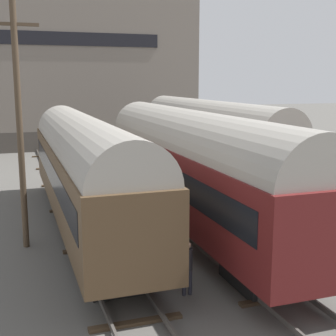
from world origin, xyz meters
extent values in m
plane|color=#56544F|center=(0.00, 0.00, 0.00)|extent=(200.00, 200.00, 0.00)
cube|color=#4C4742|center=(-5.16, 0.00, 0.18)|extent=(0.08, 60.00, 0.16)
cube|color=#4C4742|center=(-3.73, 0.00, 0.18)|extent=(0.08, 60.00, 0.16)
cube|color=#3D2D1E|center=(-4.44, -3.00, 0.05)|extent=(2.60, 0.24, 0.10)
cube|color=#3D2D1E|center=(-4.44, 3.00, 0.05)|extent=(2.60, 0.24, 0.10)
cube|color=#3D2D1E|center=(-4.44, 9.00, 0.05)|extent=(2.60, 0.24, 0.10)
cube|color=#3D2D1E|center=(-4.44, 15.00, 0.05)|extent=(2.60, 0.24, 0.10)
cube|color=#3D2D1E|center=(-4.44, 21.00, 0.05)|extent=(2.60, 0.24, 0.10)
cube|color=#3D2D1E|center=(-4.44, 27.00, 0.05)|extent=(2.60, 0.24, 0.10)
cube|color=#4C4742|center=(-0.72, 0.00, 0.18)|extent=(0.08, 60.00, 0.16)
cube|color=#4C4742|center=(0.72, 0.00, 0.18)|extent=(0.08, 60.00, 0.16)
cube|color=#3D2D1E|center=(0.00, -3.00, 0.05)|extent=(2.60, 0.24, 0.10)
cube|color=#3D2D1E|center=(0.00, 3.00, 0.05)|extent=(2.60, 0.24, 0.10)
cube|color=#3D2D1E|center=(0.00, 9.00, 0.05)|extent=(2.60, 0.24, 0.10)
cube|color=#3D2D1E|center=(0.00, 15.00, 0.05)|extent=(2.60, 0.24, 0.10)
cube|color=#3D2D1E|center=(0.00, 21.00, 0.05)|extent=(2.60, 0.24, 0.10)
cube|color=#3D2D1E|center=(0.00, 27.00, 0.05)|extent=(2.60, 0.24, 0.10)
cube|color=#4C4742|center=(3.73, 0.00, 0.18)|extent=(0.08, 60.00, 0.16)
cube|color=#3D2D1E|center=(4.44, 3.00, 0.05)|extent=(2.60, 0.24, 0.10)
cube|color=#3D2D1E|center=(4.44, 9.00, 0.05)|extent=(2.60, 0.24, 0.10)
cube|color=#3D2D1E|center=(4.44, 15.00, 0.05)|extent=(2.60, 0.24, 0.10)
cube|color=#3D2D1E|center=(4.44, 21.00, 0.05)|extent=(2.60, 0.24, 0.10)
cube|color=#3D2D1E|center=(4.44, 27.00, 0.05)|extent=(2.60, 0.24, 0.10)
cube|color=black|center=(-4.44, 11.36, 0.50)|extent=(1.80, 2.40, 1.00)
cube|color=black|center=(-4.44, -0.18, 0.50)|extent=(1.80, 2.40, 1.00)
cube|color=#4C3823|center=(-4.44, 5.59, 2.36)|extent=(2.82, 17.75, 2.71)
cube|color=black|center=(-4.44, 5.59, 2.68)|extent=(2.86, 16.33, 0.98)
cylinder|color=gray|center=(-4.44, 5.59, 3.71)|extent=(2.68, 17.40, 2.68)
cube|color=black|center=(0.00, 9.88, 0.50)|extent=(1.80, 2.40, 1.00)
cube|color=black|center=(0.00, -1.85, 0.50)|extent=(1.80, 2.40, 1.00)
cube|color=#5B1919|center=(0.00, 4.01, 2.40)|extent=(3.09, 18.06, 2.81)
cube|color=black|center=(0.00, 4.01, 2.74)|extent=(3.13, 16.61, 1.01)
cylinder|color=gray|center=(0.00, 4.01, 3.81)|extent=(2.94, 17.70, 2.94)
cube|color=black|center=(4.44, 18.63, 0.50)|extent=(1.80, 2.40, 1.00)
cube|color=black|center=(4.44, 6.72, 0.50)|extent=(1.80, 2.40, 1.00)
cube|color=#192342|center=(4.44, 12.68, 2.49)|extent=(2.82, 18.32, 2.98)
cube|color=black|center=(4.44, 12.68, 2.85)|extent=(2.86, 16.85, 1.07)
cylinder|color=gray|center=(4.44, 12.68, 3.98)|extent=(2.68, 17.95, 2.68)
cylinder|color=brown|center=(5.91, 8.67, 0.52)|extent=(0.20, 0.20, 1.05)
cylinder|color=brown|center=(8.14, 8.67, 0.52)|extent=(0.20, 0.20, 1.05)
cylinder|color=brown|center=(5.91, 2.75, 0.52)|extent=(0.20, 0.20, 1.05)
cube|color=black|center=(6.10, 2.53, 1.35)|extent=(0.06, 0.40, 0.40)
cylinder|color=#282833|center=(-2.60, -1.78, 0.41)|extent=(0.12, 0.12, 0.82)
cylinder|color=#282833|center=(-2.40, -1.78, 0.41)|extent=(0.12, 0.12, 0.82)
cylinder|color=#232328|center=(-2.50, -1.78, 1.16)|extent=(0.32, 0.32, 0.68)
sphere|color=tan|center=(-2.50, -1.78, 1.61)|extent=(0.22, 0.22, 0.22)
cylinder|color=#473828|center=(-7.03, 4.26, 4.85)|extent=(0.24, 0.24, 9.71)
cube|color=#473828|center=(-7.03, 4.26, 8.54)|extent=(1.80, 0.12, 0.12)
cube|color=#46403A|center=(-3.65, 36.27, 0.93)|extent=(29.15, 12.47, 1.86)
cube|color=slate|center=(-3.65, 36.27, 10.23)|extent=(29.15, 12.47, 16.74)
cube|color=black|center=(-3.65, 29.99, 10.23)|extent=(20.40, 0.10, 1.20)
camera|label=1|loc=(-7.37, -14.35, 6.52)|focal=50.00mm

